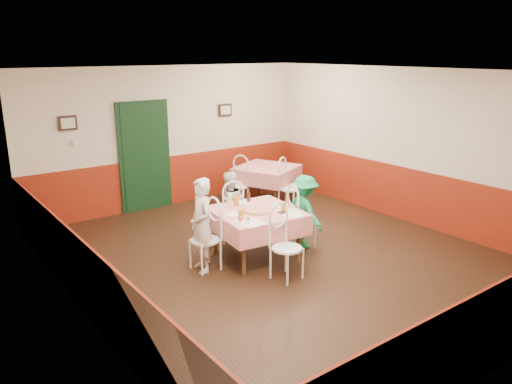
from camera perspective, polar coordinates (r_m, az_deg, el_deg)
floor at (r=7.81m, az=2.65°, el=-7.36°), size 7.00×7.00×0.00m
ceiling at (r=7.18m, az=2.95°, el=13.63°), size 7.00×7.00×0.00m
back_wall at (r=10.26m, az=-9.77°, el=6.25°), size 6.00×0.10×2.80m
left_wall at (r=5.99m, az=-19.99°, el=-1.40°), size 0.10×7.00×2.80m
right_wall at (r=9.52m, az=16.95°, el=5.05°), size 0.10×7.00×2.80m
wainscot_back at (r=10.43m, az=-9.50°, el=1.37°), size 6.00×0.03×1.00m
wainscot_front at (r=5.63m, az=26.41°, el=-13.23°), size 6.00×0.03×1.00m
wainscot_left at (r=6.31m, az=-19.08°, el=-9.21°), size 0.03×7.00×1.00m
wainscot_right at (r=9.71m, az=16.47°, el=-0.18°), size 0.03×7.00×1.00m
door at (r=10.03m, az=-12.60°, el=3.84°), size 0.96×0.06×2.10m
picture_left at (r=9.42m, az=-20.71°, el=7.38°), size 0.32×0.03×0.26m
picture_right at (r=10.80m, az=-3.54°, el=9.34°), size 0.32×0.03×0.26m
thermostat at (r=9.50m, az=-19.93°, el=5.38°), size 0.10×0.03×0.10m
main_table at (r=7.63m, az=0.00°, el=-4.88°), size 1.35×1.35×0.77m
second_table at (r=10.43m, az=1.20°, el=0.87°), size 1.48×1.48×0.77m
chair_left at (r=7.24m, az=-5.85°, el=-5.50°), size 0.43×0.43×0.90m
chair_right at (r=8.04m, az=5.25°, el=-3.27°), size 0.50×0.50×0.90m
chair_far at (r=8.31m, az=-2.96°, el=-2.59°), size 0.52×0.52×0.90m
chair_near at (r=6.93m, az=3.56°, el=-6.45°), size 0.47×0.47×0.90m
chair_second_a at (r=9.98m, az=-2.21°, el=0.61°), size 0.56×0.56×0.90m
chair_second_b at (r=9.85m, az=3.88°, el=0.37°), size 0.56×0.56×0.90m
pizza at (r=7.47m, az=0.19°, el=-2.08°), size 0.48×0.48×0.03m
plate_left at (r=7.31m, az=-2.59°, el=-2.58°), size 0.28×0.28×0.01m
plate_right at (r=7.74m, az=2.77°, el=-1.52°), size 0.28×0.28×0.01m
plate_far at (r=7.87m, az=-1.46°, el=-1.20°), size 0.28×0.28×0.01m
glass_a at (r=7.08m, az=-1.71°, el=-2.64°), size 0.09×0.09×0.14m
glass_b at (r=7.49m, az=3.21°, el=-1.63°), size 0.08×0.08×0.14m
glass_c at (r=7.73m, az=-2.27°, el=-1.02°), size 0.09×0.09×0.15m
beer_bottle at (r=7.88m, az=-0.86°, el=-0.49°), size 0.06×0.06×0.20m
shaker_a at (r=6.93m, az=-1.01°, el=-3.28°), size 0.04×0.04×0.09m
shaker_b at (r=6.93m, az=-0.81°, el=-3.30°), size 0.04×0.04×0.09m
shaker_c at (r=7.00m, az=-1.82°, el=-3.10°), size 0.04×0.04×0.09m
menu_left at (r=6.99m, az=-0.72°, el=-3.49°), size 0.31×0.41×0.00m
menu_right at (r=7.40m, az=3.90°, el=-2.42°), size 0.41×0.47×0.00m
wallet at (r=7.40m, az=3.06°, el=-2.33°), size 0.12×0.10×0.02m
diner_left at (r=7.14m, az=-6.27°, el=-3.81°), size 0.41×0.55×1.37m
diner_far at (r=8.31m, az=-3.13°, el=-1.62°), size 0.57×0.45×1.17m
diner_right at (r=8.02m, az=5.57°, el=-2.24°), size 0.49×0.79×1.19m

